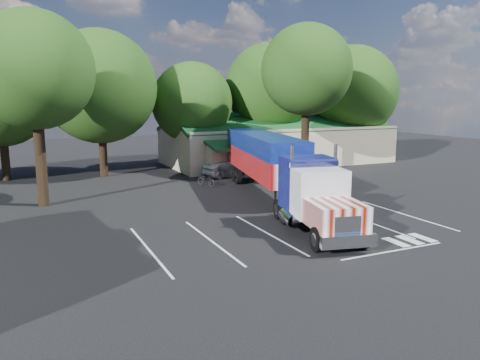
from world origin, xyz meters
name	(u,v)px	position (x,y,z in m)	size (l,w,h in m)	color
ground	(224,209)	(0.00, 0.00, 0.00)	(120.00, 120.00, 0.00)	black
event_hall	(276,143)	(13.74, 17.81, 2.21)	(24.20, 14.12, 5.55)	beige
tree_row_b	(0,97)	(-13.00, 17.80, 7.13)	(8.40, 8.40, 11.35)	black
tree_row_c	(100,87)	(-5.00, 16.20, 8.04)	(10.00, 10.00, 13.05)	black
tree_row_d	(192,103)	(4.00, 17.50, 6.58)	(8.00, 8.00, 10.60)	black
tree_row_e	(270,88)	(13.00, 18.00, 8.09)	(9.60, 9.60, 12.90)	black
tree_row_f	(352,91)	(23.00, 16.80, 7.79)	(10.40, 10.40, 13.00)	black
tree_near_left	(34,70)	(-10.50, 6.00, 8.81)	(7.60, 7.60, 12.65)	black
tree_near_right	(307,70)	(11.50, 8.50, 9.46)	(8.00, 8.00, 13.50)	black
semi_truck	(274,163)	(4.21, 1.03, 2.62)	(7.41, 22.17, 4.63)	black
woman	(298,201)	(3.44, -3.45, 0.95)	(0.69, 0.45, 1.90)	black
bicycle	(206,180)	(1.80, 8.00, 0.51)	(0.67, 1.93, 1.02)	black
silver_sedan	(227,168)	(5.14, 11.49, 0.75)	(1.59, 4.55, 1.50)	#B3B7BB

